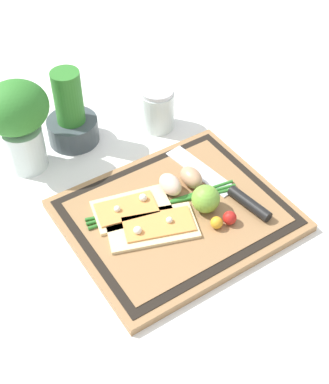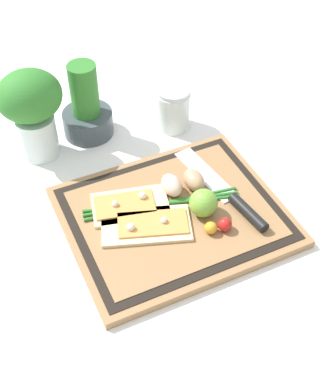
{
  "view_description": "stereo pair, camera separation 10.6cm",
  "coord_description": "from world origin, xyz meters",
  "px_view_note": "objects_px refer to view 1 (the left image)",
  "views": [
    {
      "loc": [
        -0.41,
        -0.58,
        0.79
      ],
      "look_at": [
        0.0,
        0.04,
        0.04
      ],
      "focal_mm": 50.0,
      "sensor_mm": 36.0,
      "label": 1
    },
    {
      "loc": [
        -0.32,
        -0.64,
        0.79
      ],
      "look_at": [
        0.0,
        0.04,
        0.04
      ],
      "focal_mm": 50.0,
      "sensor_mm": 36.0,
      "label": 2
    }
  ],
  "objects_px": {
    "lime": "(206,199)",
    "cherry_tomato_red": "(230,218)",
    "herb_pot": "(71,118)",
    "cherry_tomato_yellow": "(217,223)",
    "egg_pink": "(170,184)",
    "knife": "(234,193)",
    "pizza_slice_far": "(131,209)",
    "herb_glass": "(18,120)",
    "pizza_slice_near": "(153,226)",
    "sauce_jar": "(157,111)",
    "egg_brown": "(191,177)"
  },
  "relations": [
    {
      "from": "lime",
      "to": "herb_glass",
      "type": "bearing_deg",
      "value": 125.03
    },
    {
      "from": "pizza_slice_near",
      "to": "herb_glass",
      "type": "distance_m",
      "value": 0.36
    },
    {
      "from": "egg_pink",
      "to": "herb_pot",
      "type": "distance_m",
      "value": 0.29
    },
    {
      "from": "egg_pink",
      "to": "herb_pot",
      "type": "xyz_separation_m",
      "value": [
        -0.08,
        0.28,
        0.02
      ]
    },
    {
      "from": "pizza_slice_near",
      "to": "pizza_slice_far",
      "type": "distance_m",
      "value": 0.06
    },
    {
      "from": "knife",
      "to": "herb_glass",
      "type": "bearing_deg",
      "value": 132.09
    },
    {
      "from": "knife",
      "to": "herb_glass",
      "type": "xyz_separation_m",
      "value": [
        -0.3,
        0.34,
        0.1
      ]
    },
    {
      "from": "pizza_slice_far",
      "to": "egg_pink",
      "type": "relative_size",
      "value": 2.9
    },
    {
      "from": "pizza_slice_near",
      "to": "egg_brown",
      "type": "distance_m",
      "value": 0.14
    },
    {
      "from": "herb_pot",
      "to": "sauce_jar",
      "type": "distance_m",
      "value": 0.2
    },
    {
      "from": "cherry_tomato_yellow",
      "to": "cherry_tomato_red",
      "type": "bearing_deg",
      "value": -9.69
    },
    {
      "from": "egg_pink",
      "to": "lime",
      "type": "bearing_deg",
      "value": -68.78
    },
    {
      "from": "egg_pink",
      "to": "knife",
      "type": "bearing_deg",
      "value": -38.91
    },
    {
      "from": "egg_brown",
      "to": "cherry_tomato_yellow",
      "type": "bearing_deg",
      "value": -102.45
    },
    {
      "from": "knife",
      "to": "egg_brown",
      "type": "distance_m",
      "value": 0.09
    },
    {
      "from": "lime",
      "to": "herb_pot",
      "type": "xyz_separation_m",
      "value": [
        -0.11,
        0.36,
        0.01
      ]
    },
    {
      "from": "pizza_slice_near",
      "to": "pizza_slice_far",
      "type": "height_order",
      "value": "same"
    },
    {
      "from": "knife",
      "to": "sauce_jar",
      "type": "bearing_deg",
      "value": 88.53
    },
    {
      "from": "pizza_slice_near",
      "to": "sauce_jar",
      "type": "height_order",
      "value": "sauce_jar"
    },
    {
      "from": "knife",
      "to": "cherry_tomato_yellow",
      "type": "bearing_deg",
      "value": -149.07
    },
    {
      "from": "egg_pink",
      "to": "cherry_tomato_red",
      "type": "height_order",
      "value": "egg_pink"
    },
    {
      "from": "cherry_tomato_red",
      "to": "herb_pot",
      "type": "height_order",
      "value": "herb_pot"
    },
    {
      "from": "egg_pink",
      "to": "cherry_tomato_yellow",
      "type": "xyz_separation_m",
      "value": [
        0.02,
        -0.13,
        -0.01
      ]
    },
    {
      "from": "sauce_jar",
      "to": "herb_glass",
      "type": "bearing_deg",
      "value": 172.91
    },
    {
      "from": "pizza_slice_near",
      "to": "herb_glass",
      "type": "xyz_separation_m",
      "value": [
        -0.12,
        0.32,
        0.1
      ]
    },
    {
      "from": "cherry_tomato_red",
      "to": "herb_glass",
      "type": "xyz_separation_m",
      "value": [
        -0.25,
        0.39,
        0.09
      ]
    },
    {
      "from": "pizza_slice_far",
      "to": "knife",
      "type": "bearing_deg",
      "value": -21.97
    },
    {
      "from": "pizza_slice_far",
      "to": "cherry_tomato_red",
      "type": "height_order",
      "value": "cherry_tomato_red"
    },
    {
      "from": "knife",
      "to": "herb_pot",
      "type": "xyz_separation_m",
      "value": [
        -0.18,
        0.36,
        0.03
      ]
    },
    {
      "from": "cherry_tomato_red",
      "to": "pizza_slice_near",
      "type": "bearing_deg",
      "value": 152.67
    },
    {
      "from": "egg_brown",
      "to": "sauce_jar",
      "type": "height_order",
      "value": "sauce_jar"
    },
    {
      "from": "egg_brown",
      "to": "cherry_tomato_yellow",
      "type": "height_order",
      "value": "egg_brown"
    },
    {
      "from": "egg_pink",
      "to": "cherry_tomato_red",
      "type": "xyz_separation_m",
      "value": [
        0.05,
        -0.13,
        -0.01
      ]
    },
    {
      "from": "pizza_slice_far",
      "to": "herb_glass",
      "type": "relative_size",
      "value": 0.8
    },
    {
      "from": "herb_pot",
      "to": "herb_glass",
      "type": "distance_m",
      "value": 0.14
    },
    {
      "from": "egg_brown",
      "to": "lime",
      "type": "height_order",
      "value": "lime"
    },
    {
      "from": "egg_pink",
      "to": "lime",
      "type": "relative_size",
      "value": 1.03
    },
    {
      "from": "pizza_slice_far",
      "to": "herb_glass",
      "type": "xyz_separation_m",
      "value": [
        -0.11,
        0.26,
        0.1
      ]
    },
    {
      "from": "egg_brown",
      "to": "herb_pot",
      "type": "relative_size",
      "value": 0.32
    },
    {
      "from": "egg_pink",
      "to": "lime",
      "type": "distance_m",
      "value": 0.08
    },
    {
      "from": "lime",
      "to": "cherry_tomato_red",
      "type": "xyz_separation_m",
      "value": [
        0.02,
        -0.05,
        -0.01
      ]
    },
    {
      "from": "lime",
      "to": "egg_brown",
      "type": "bearing_deg",
      "value": 76.73
    },
    {
      "from": "herb_pot",
      "to": "cherry_tomato_yellow",
      "type": "bearing_deg",
      "value": -76.05
    },
    {
      "from": "knife",
      "to": "lime",
      "type": "distance_m",
      "value": 0.07
    },
    {
      "from": "sauce_jar",
      "to": "herb_glass",
      "type": "distance_m",
      "value": 0.32
    },
    {
      "from": "egg_brown",
      "to": "knife",
      "type": "bearing_deg",
      "value": -54.95
    },
    {
      "from": "egg_brown",
      "to": "egg_pink",
      "type": "height_order",
      "value": "same"
    },
    {
      "from": "lime",
      "to": "sauce_jar",
      "type": "xyz_separation_m",
      "value": [
        0.08,
        0.3,
        -0.0
      ]
    },
    {
      "from": "egg_pink",
      "to": "herb_pot",
      "type": "bearing_deg",
      "value": 106.13
    },
    {
      "from": "egg_pink",
      "to": "cherry_tomato_red",
      "type": "relative_size",
      "value": 2.15
    }
  ]
}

